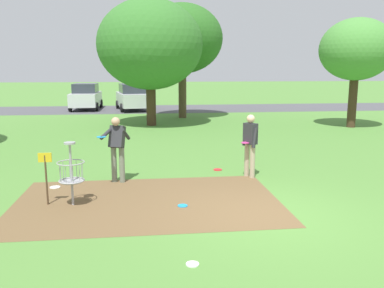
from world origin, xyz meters
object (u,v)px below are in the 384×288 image
Objects in this scene: frisbee_scattered_a at (55,187)px; parked_car_leftmost at (86,97)px; disc_golf_basket at (68,171)px; frisbee_near_basket at (183,206)px; player_foreground_watching at (250,142)px; frisbee_far_left at (192,264)px; parked_car_center_left at (132,97)px; player_throwing at (117,145)px; tree_near_left at (356,50)px; frisbee_mid_grass at (218,170)px; tree_near_right at (150,45)px; tree_mid_center at (182,39)px.

frisbee_scattered_a is 19.69m from parked_car_leftmost.
disc_golf_basket is 2.56m from frisbee_near_basket.
frisbee_scattered_a is (-5.06, -0.42, -0.96)m from player_foreground_watching.
frisbee_far_left is 0.05× the size of parked_car_center_left.
player_throwing is 19.57m from parked_car_leftmost.
frisbee_far_left is 16.92m from tree_near_left.
player_throwing reaches higher than frisbee_mid_grass.
frisbee_mid_grass is 0.04× the size of tree_near_right.
frisbee_scattered_a is (-2.93, 4.36, 0.00)m from frisbee_far_left.
frisbee_far_left is 15.74m from tree_near_right.
tree_mid_center is at bearing 77.68° from player_throwing.
frisbee_mid_grass is at bearing 18.66° from player_throwing.
player_throwing is 0.27× the size of tree_near_right.
disc_golf_basket is 3.87m from frisbee_far_left.
tree_near_left is 10.13m from tree_near_right.
frisbee_scattered_a is at bearing -175.21° from player_foreground_watching.
disc_golf_basket is 0.31× the size of parked_car_center_left.
tree_near_right is at bearing 84.24° from player_throwing.
frisbee_far_left is (-2.13, -4.79, -0.96)m from player_foreground_watching.
frisbee_mid_grass is 0.06× the size of parked_car_leftmost.
disc_golf_basket reaches higher than frisbee_far_left.
frisbee_far_left is at bearing -52.31° from disc_golf_basket.
player_throwing is 0.32× the size of tree_near_left.
tree_near_left is (12.56, 9.03, 3.78)m from frisbee_scattered_a.
frisbee_mid_grass is at bearing 66.30° from frisbee_near_basket.
player_throwing is at bearing 106.59° from frisbee_far_left.
parked_car_center_left is at bearing 94.52° from frisbee_near_basket.
tree_mid_center reaches higher than player_throwing.
frisbee_near_basket is 0.05× the size of parked_car_leftmost.
player_foreground_watching is 1.46m from frisbee_mid_grass.
tree_near_right is at bearing -121.63° from tree_mid_center.
tree_near_right is at bearing 103.32° from player_foreground_watching.
frisbee_near_basket is at bearing -77.01° from parked_car_leftmost.
tree_near_right is (1.99, 12.20, 3.32)m from disc_golf_basket.
frisbee_far_left is 0.80× the size of frisbee_scattered_a.
parked_car_center_left is (-3.66, 18.33, -0.05)m from player_foreground_watching.
player_throwing is 0.26× the size of tree_mid_center.
tree_near_right reaches higher than parked_car_leftmost.
frisbee_far_left is 24.44m from parked_car_leftmost.
parked_car_leftmost is at bearing 165.89° from parked_car_center_left.
frisbee_mid_grass is at bearing -90.77° from tree_mid_center.
frisbee_far_left is at bearing -94.95° from tree_mid_center.
frisbee_scattered_a is 0.06× the size of parked_car_leftmost.
frisbee_far_left is at bearing -114.03° from player_foreground_watching.
frisbee_scattered_a is at bearing -84.49° from parked_car_leftmost.
frisbee_near_basket is 16.40m from tree_mid_center.
player_foreground_watching reaches higher than disc_golf_basket.
tree_mid_center is (4.51, 13.95, 4.57)m from frisbee_scattered_a.
tree_near_left is at bearing 35.70° from frisbee_scattered_a.
frisbee_scattered_a is at bearing 150.25° from frisbee_near_basket.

